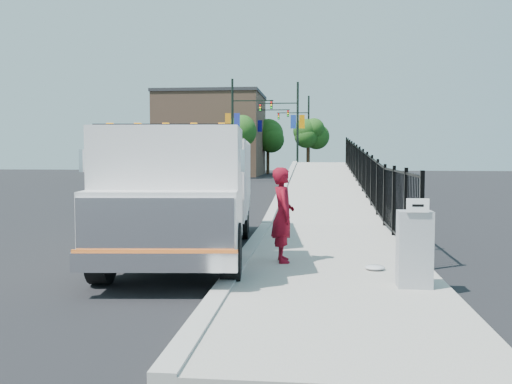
# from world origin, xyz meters

# --- Properties ---
(ground) EXTENTS (120.00, 120.00, 0.00)m
(ground) POSITION_xyz_m (0.00, 0.00, 0.00)
(ground) COLOR black
(ground) RESTS_ON ground
(sidewalk) EXTENTS (3.55, 12.00, 0.12)m
(sidewalk) POSITION_xyz_m (1.93, -2.00, 0.06)
(sidewalk) COLOR #9E998E
(sidewalk) RESTS_ON ground
(curb) EXTENTS (0.30, 12.00, 0.16)m
(curb) POSITION_xyz_m (0.00, -2.00, 0.08)
(curb) COLOR #ADAAA3
(curb) RESTS_ON ground
(ramp) EXTENTS (3.95, 24.06, 3.19)m
(ramp) POSITION_xyz_m (2.12, 16.00, 0.00)
(ramp) COLOR #9E998E
(ramp) RESTS_ON ground
(iron_fence) EXTENTS (0.10, 28.00, 1.80)m
(iron_fence) POSITION_xyz_m (3.55, 12.00, 0.90)
(iron_fence) COLOR black
(iron_fence) RESTS_ON ground
(truck) EXTENTS (3.41, 8.48, 2.83)m
(truck) POSITION_xyz_m (-1.40, -0.77, 1.59)
(truck) COLOR black
(truck) RESTS_ON ground
(worker) EXTENTS (0.57, 0.76, 1.90)m
(worker) POSITION_xyz_m (0.84, -1.99, 1.07)
(worker) COLOR maroon
(worker) RESTS_ON sidewalk
(utility_cabinet) EXTENTS (0.55, 0.40, 1.25)m
(utility_cabinet) POSITION_xyz_m (3.10, -3.91, 0.75)
(utility_cabinet) COLOR gray
(utility_cabinet) RESTS_ON sidewalk
(arrow_sign) EXTENTS (0.35, 0.04, 0.22)m
(arrow_sign) POSITION_xyz_m (3.10, -4.13, 1.48)
(arrow_sign) COLOR white
(arrow_sign) RESTS_ON utility_cabinet
(debris) EXTENTS (0.38, 0.38, 0.09)m
(debris) POSITION_xyz_m (2.60, -2.60, 0.17)
(debris) COLOR silver
(debris) RESTS_ON sidewalk
(light_pole_0) EXTENTS (3.77, 0.22, 8.00)m
(light_pole_0) POSITION_xyz_m (-4.68, 30.86, 4.36)
(light_pole_0) COLOR black
(light_pole_0) RESTS_ON ground
(light_pole_1) EXTENTS (3.78, 0.22, 8.00)m
(light_pole_1) POSITION_xyz_m (-0.31, 33.36, 4.36)
(light_pole_1) COLOR black
(light_pole_1) RESTS_ON ground
(light_pole_2) EXTENTS (3.77, 0.22, 8.00)m
(light_pole_2) POSITION_xyz_m (-3.87, 40.65, 4.36)
(light_pole_2) COLOR black
(light_pole_2) RESTS_ON ground
(light_pole_3) EXTENTS (3.77, 0.22, 8.00)m
(light_pole_3) POSITION_xyz_m (0.44, 44.80, 4.36)
(light_pole_3) COLOR black
(light_pole_3) RESTS_ON ground
(tree_0) EXTENTS (2.81, 2.81, 5.41)m
(tree_0) POSITION_xyz_m (-4.96, 36.04, 3.96)
(tree_0) COLOR #382314
(tree_0) RESTS_ON ground
(tree_1) EXTENTS (2.28, 2.28, 5.14)m
(tree_1) POSITION_xyz_m (0.76, 41.48, 3.92)
(tree_1) COLOR #382314
(tree_1) RESTS_ON ground
(tree_2) EXTENTS (3.31, 3.31, 5.66)m
(tree_2) POSITION_xyz_m (-3.60, 47.35, 3.97)
(tree_2) COLOR #382314
(tree_2) RESTS_ON ground
(building) EXTENTS (10.00, 10.00, 8.00)m
(building) POSITION_xyz_m (-9.00, 44.00, 4.00)
(building) COLOR #8C664C
(building) RESTS_ON ground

